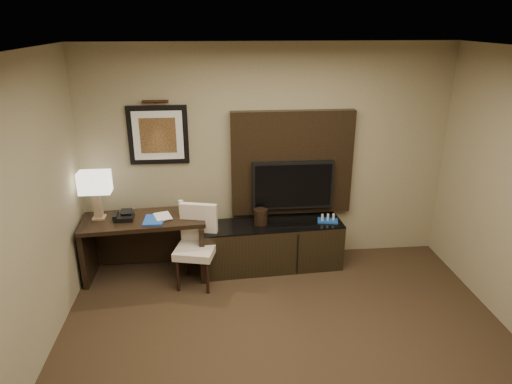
{
  "coord_description": "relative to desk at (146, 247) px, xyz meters",
  "views": [
    {
      "loc": [
        -0.64,
        -2.86,
        2.94
      ],
      "look_at": [
        -0.2,
        1.8,
        1.15
      ],
      "focal_mm": 32.0,
      "sensor_mm": 36.0,
      "label": 1
    }
  ],
  "objects": [
    {
      "name": "ceiling",
      "position": [
        1.5,
        -2.1,
        2.32
      ],
      "size": [
        4.5,
        5.0,
        0.01
      ],
      "primitive_type": "cube",
      "color": "silver",
      "rests_on": "wall_back"
    },
    {
      "name": "wall_back",
      "position": [
        1.5,
        0.4,
        0.97
      ],
      "size": [
        4.5,
        0.01,
        2.7
      ],
      "primitive_type": "cube",
      "color": "gray",
      "rests_on": "floor"
    },
    {
      "name": "desk",
      "position": [
        0.0,
        0.0,
        0.0
      ],
      "size": [
        1.46,
        0.72,
        0.76
      ],
      "primitive_type": "cube",
      "rotation": [
        0.0,
        0.0,
        0.09
      ],
      "color": "black",
      "rests_on": "floor"
    },
    {
      "name": "credenza",
      "position": [
        1.52,
        0.05,
        -0.08
      ],
      "size": [
        1.76,
        0.59,
        0.6
      ],
      "primitive_type": "cube",
      "rotation": [
        0.0,
        0.0,
        0.06
      ],
      "color": "black",
      "rests_on": "floor"
    },
    {
      "name": "tv_wall_panel",
      "position": [
        1.8,
        0.34,
        0.89
      ],
      "size": [
        1.5,
        0.12,
        1.3
      ],
      "primitive_type": "cube",
      "color": "black",
      "rests_on": "wall_back"
    },
    {
      "name": "tv",
      "position": [
        1.8,
        0.24,
        0.64
      ],
      "size": [
        1.0,
        0.08,
        0.6
      ],
      "primitive_type": "cube",
      "color": "black",
      "rests_on": "tv_wall_panel"
    },
    {
      "name": "artwork",
      "position": [
        0.2,
        0.38,
        1.27
      ],
      "size": [
        0.7,
        0.04,
        0.7
      ],
      "primitive_type": "cube",
      "color": "black",
      "rests_on": "wall_back"
    },
    {
      "name": "picture_light",
      "position": [
        0.2,
        0.34,
        1.67
      ],
      "size": [
        0.04,
        0.04,
        0.3
      ],
      "primitive_type": "cylinder",
      "color": "#412314",
      "rests_on": "wall_back"
    },
    {
      "name": "desk_chair",
      "position": [
        0.6,
        -0.27,
        0.08
      ],
      "size": [
        0.54,
        0.59,
        0.91
      ],
      "primitive_type": null,
      "rotation": [
        0.0,
        0.0,
        -0.24
      ],
      "color": "beige",
      "rests_on": "floor"
    },
    {
      "name": "table_lamp",
      "position": [
        -0.51,
        0.05,
        0.66
      ],
      "size": [
        0.38,
        0.28,
        0.56
      ],
      "primitive_type": null,
      "rotation": [
        0.0,
        0.0,
        0.28
      ],
      "color": "#97785E",
      "rests_on": "desk"
    },
    {
      "name": "desk_phone",
      "position": [
        -0.22,
        -0.02,
        0.43
      ],
      "size": [
        0.23,
        0.21,
        0.11
      ],
      "primitive_type": null,
      "rotation": [
        0.0,
        0.0,
        0.04
      ],
      "color": "black",
      "rests_on": "desk"
    },
    {
      "name": "blue_folder",
      "position": [
        0.13,
        -0.09,
        0.39
      ],
      "size": [
        0.23,
        0.3,
        0.02
      ],
      "primitive_type": "cube",
      "rotation": [
        0.0,
        0.0,
        -0.03
      ],
      "color": "#1B47B0",
      "rests_on": "desk"
    },
    {
      "name": "book",
      "position": [
        0.14,
        -0.04,
        0.5
      ],
      "size": [
        0.18,
        0.08,
        0.24
      ],
      "primitive_type": "imported",
      "rotation": [
        0.0,
        0.0,
        0.33
      ],
      "color": "#A0977E",
      "rests_on": "desk"
    },
    {
      "name": "water_bottle",
      "position": [
        0.44,
        0.08,
        0.46
      ],
      "size": [
        0.06,
        0.06,
        0.17
      ],
      "primitive_type": "cylinder",
      "rotation": [
        0.0,
        0.0,
        0.05
      ],
      "color": "silver",
      "rests_on": "desk"
    },
    {
      "name": "ice_bucket",
      "position": [
        1.38,
        0.06,
        0.31
      ],
      "size": [
        0.18,
        0.18,
        0.19
      ],
      "primitive_type": "cylinder",
      "rotation": [
        0.0,
        0.0,
        0.09
      ],
      "color": "black",
      "rests_on": "credenza"
    },
    {
      "name": "minibar_tray",
      "position": [
        2.22,
        0.05,
        0.26
      ],
      "size": [
        0.27,
        0.2,
        0.09
      ],
      "primitive_type": null,
      "rotation": [
        0.0,
        0.0,
        -0.21
      ],
      "color": "#164494",
      "rests_on": "credenza"
    }
  ]
}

